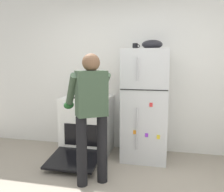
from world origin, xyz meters
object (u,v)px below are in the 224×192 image
Objects in this scene: refrigerator at (145,105)px; mixing_bowl at (152,45)px; stove_range at (87,126)px; red_pot at (96,94)px; person_cook at (91,108)px; pepper_mill at (74,89)px; coffee_mug at (135,46)px.

refrigerator is 5.53× the size of mixing_bowl.
stove_range is 0.56m from red_pot.
mixing_bowl is (1.03, 0.02, 1.30)m from stove_range.
person_cook is at bearing -124.53° from mixing_bowl.
person_cook reaches higher than pepper_mill.
stove_range is 1.66m from mixing_bowl.
pepper_mill is (-0.67, 1.15, 0.07)m from person_cook.
mixing_bowl is at bearing 3.29° from red_pot.
stove_range is at bearing 111.69° from person_cook.
stove_range is 3.35× the size of red_pot.
pepper_mill is (-1.07, 0.15, -0.71)m from coffee_mug.
refrigerator is at bearing -9.11° from pepper_mill.
mixing_bowl is at bearing -8.56° from pepper_mill.
mixing_bowl is at bearing -10.99° from coffee_mug.
stove_range is at bearing -178.99° from mixing_bowl.
mixing_bowl reaches higher than person_cook.
stove_range is 1.49m from coffee_mug.
person_cook is 0.93m from red_pot.
refrigerator is 1.37× the size of stove_range.
pepper_mill is at bearing 170.89° from refrigerator.
pepper_mill is at bearing 151.48° from red_pot.
coffee_mug is at bearing 68.32° from person_cook.
pepper_mill is (-1.25, 0.20, 0.18)m from refrigerator.
pepper_mill is at bearing 172.03° from coffee_mug.
stove_range is at bearing -174.96° from coffee_mug.
person_cook is (0.37, -0.94, 0.50)m from stove_range.
pepper_mill is at bearing 120.22° from person_cook.
refrigerator is 0.92m from mixing_bowl.
refrigerator is 1.05× the size of person_cook.
refrigerator is at bearing 58.85° from person_cook.
stove_range is 11.02× the size of coffee_mug.
refrigerator is 1.12m from person_cook.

